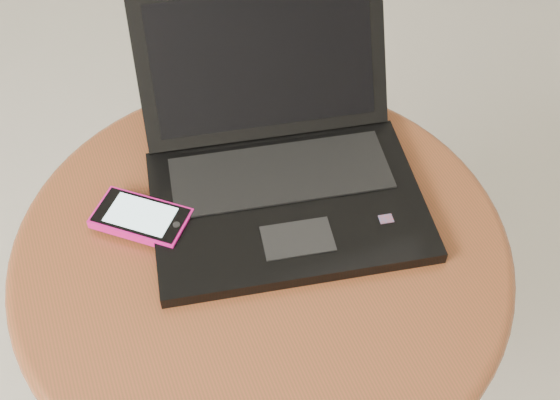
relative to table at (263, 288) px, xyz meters
name	(u,v)px	position (x,y,z in m)	size (l,w,h in m)	color
table	(263,288)	(0.00, 0.00, 0.00)	(0.64, 0.64, 0.51)	brown
laptop	(280,162)	(0.06, 0.09, 0.15)	(0.41, 0.41, 0.21)	black
phone_black	(141,220)	(-0.13, 0.09, 0.11)	(0.11, 0.10, 0.01)	black
phone_pink	(141,218)	(-0.13, 0.08, 0.12)	(0.13, 0.13, 0.01)	#F91292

